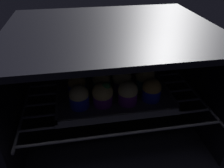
# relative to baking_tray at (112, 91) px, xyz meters

# --- Properties ---
(oven_cavity) EXTENTS (0.59, 0.47, 0.37)m
(oven_cavity) POSITION_rel_baking_tray_xyz_m (0.00, 0.05, 0.02)
(oven_cavity) COLOR black
(oven_cavity) RESTS_ON ground
(oven_rack) EXTENTS (0.55, 0.42, 0.01)m
(oven_rack) POSITION_rel_baking_tray_xyz_m (0.00, 0.01, -0.01)
(oven_rack) COLOR #42424C
(oven_rack) RESTS_ON oven_cavity
(baking_tray) EXTENTS (0.35, 0.28, 0.02)m
(baking_tray) POSITION_rel_baking_tray_xyz_m (0.00, 0.00, 0.00)
(baking_tray) COLOR #4C4C51
(baking_tray) RESTS_ON oven_rack
(muffin_row0_col0) EXTENTS (0.06, 0.06, 0.07)m
(muffin_row0_col0) POSITION_rel_baking_tray_xyz_m (-0.11, -0.07, 0.04)
(muffin_row0_col0) COLOR #1928B7
(muffin_row0_col0) RESTS_ON baking_tray
(muffin_row0_col1) EXTENTS (0.06, 0.06, 0.08)m
(muffin_row0_col1) POSITION_rel_baking_tray_xyz_m (-0.04, -0.07, 0.04)
(muffin_row0_col1) COLOR #7A238C
(muffin_row0_col1) RESTS_ON baking_tray
(muffin_row0_col2) EXTENTS (0.06, 0.06, 0.07)m
(muffin_row0_col2) POSITION_rel_baking_tray_xyz_m (0.03, -0.07, 0.04)
(muffin_row0_col2) COLOR #7A238C
(muffin_row0_col2) RESTS_ON baking_tray
(muffin_row0_col3) EXTENTS (0.06, 0.06, 0.07)m
(muffin_row0_col3) POSITION_rel_baking_tray_xyz_m (0.11, -0.07, 0.04)
(muffin_row0_col3) COLOR #1928B7
(muffin_row0_col3) RESTS_ON baking_tray
(muffin_row1_col0) EXTENTS (0.06, 0.06, 0.07)m
(muffin_row1_col0) POSITION_rel_baking_tray_xyz_m (-0.11, -0.00, 0.04)
(muffin_row1_col0) COLOR #1928B7
(muffin_row1_col0) RESTS_ON baking_tray
(muffin_row1_col1) EXTENTS (0.06, 0.06, 0.07)m
(muffin_row1_col1) POSITION_rel_baking_tray_xyz_m (-0.03, 0.00, 0.04)
(muffin_row1_col1) COLOR #0C8C84
(muffin_row1_col1) RESTS_ON baking_tray
(muffin_row1_col2) EXTENTS (0.06, 0.06, 0.07)m
(muffin_row1_col2) POSITION_rel_baking_tray_xyz_m (0.03, 0.00, 0.04)
(muffin_row1_col2) COLOR #7A238C
(muffin_row1_col2) RESTS_ON baking_tray
(muffin_row1_col3) EXTENTS (0.06, 0.06, 0.08)m
(muffin_row1_col3) POSITION_rel_baking_tray_xyz_m (0.11, -0.00, 0.04)
(muffin_row1_col3) COLOR #0C8C84
(muffin_row1_col3) RESTS_ON baking_tray
(muffin_row2_col0) EXTENTS (0.06, 0.06, 0.08)m
(muffin_row2_col0) POSITION_rel_baking_tray_xyz_m (-0.11, 0.07, 0.04)
(muffin_row2_col0) COLOR #0C8C84
(muffin_row2_col0) RESTS_ON baking_tray
(muffin_row2_col1) EXTENTS (0.06, 0.06, 0.08)m
(muffin_row2_col1) POSITION_rel_baking_tray_xyz_m (-0.03, 0.07, 0.04)
(muffin_row2_col1) COLOR #0C8C84
(muffin_row2_col1) RESTS_ON baking_tray
(muffin_row2_col2) EXTENTS (0.06, 0.06, 0.07)m
(muffin_row2_col2) POSITION_rel_baking_tray_xyz_m (0.04, 0.07, 0.04)
(muffin_row2_col2) COLOR #0C8C84
(muffin_row2_col2) RESTS_ON baking_tray
(muffin_row2_col3) EXTENTS (0.06, 0.06, 0.08)m
(muffin_row2_col3) POSITION_rel_baking_tray_xyz_m (0.11, 0.07, 0.04)
(muffin_row2_col3) COLOR red
(muffin_row2_col3) RESTS_ON baking_tray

